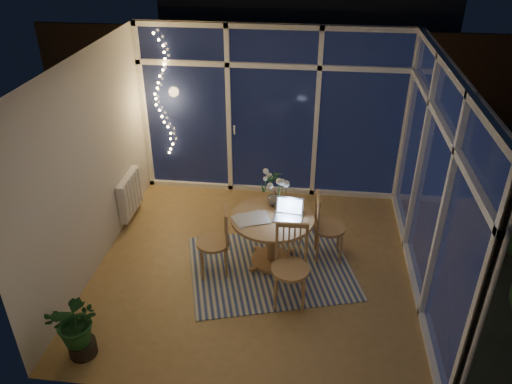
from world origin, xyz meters
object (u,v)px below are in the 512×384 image
chair_right (329,227)px  potted_plant (78,326)px  laptop (288,210)px  chair_front (290,268)px  flower_vase (274,198)px  chair_left (213,241)px  dining_table (272,240)px

chair_right → potted_plant: size_ratio=1.22×
laptop → potted_plant: (-1.96, -1.70, -0.44)m
chair_front → flower_vase: 1.07m
chair_left → laptop: bearing=92.1°
chair_right → flower_vase: size_ratio=4.42×
chair_right → potted_plant: (-2.48, -1.95, -0.08)m
chair_left → chair_right: bearing=96.0°
laptop → potted_plant: size_ratio=0.45×
laptop → flower_vase: laptop is taller
chair_front → potted_plant: bearing=-155.0°
chair_front → potted_plant: 2.29m
dining_table → chair_right: size_ratio=1.10×
chair_front → flower_vase: (-0.27, 0.98, 0.31)m
flower_vase → chair_front: bearing=-74.5°
chair_left → laptop: 0.98m
chair_front → laptop: size_ratio=2.90×
chair_right → laptop: bearing=110.8°
chair_right → laptop: 0.68m
chair_left → flower_vase: (0.69, 0.55, 0.34)m
chair_left → potted_plant: 1.82m
chair_right → flower_vase: chair_right is taller
chair_front → laptop: chair_front is taller
laptop → dining_table: bearing=179.9°
dining_table → potted_plant: 2.47m
dining_table → chair_left: size_ratio=1.11×
laptop → chair_left: bearing=-158.6°
chair_left → dining_table: bearing=97.5°
chair_right → chair_front: bearing=149.9°
chair_left → chair_right: 1.49m
chair_front → potted_plant: size_ratio=1.30×
chair_left → laptop: (0.88, 0.24, 0.36)m
dining_table → potted_plant: bearing=-135.8°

